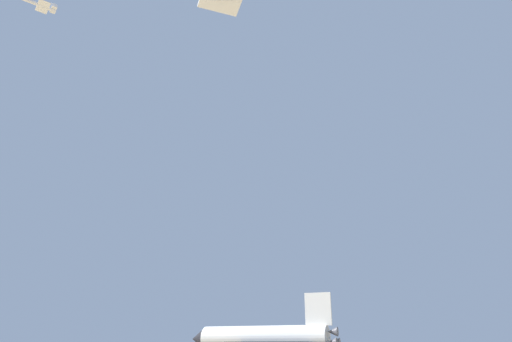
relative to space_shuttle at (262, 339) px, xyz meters
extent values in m
cylinder|color=white|center=(-0.50, 0.20, 0.05)|extent=(31.87, 17.73, 6.00)
cone|color=black|center=(16.15, -6.65, 0.05)|extent=(5.87, 6.79, 5.70)
ellipsoid|color=white|center=(11.52, -4.74, 1.70)|extent=(7.44, 6.14, 2.40)
cube|color=white|center=(-13.44, 5.53, 6.65)|extent=(6.15, 2.99, 7.60)
cone|color=#595960|center=(-16.40, 6.75, 1.45)|extent=(3.06, 2.95, 2.20)
cylinder|color=silver|center=(88.70, -28.87, 126.73)|extent=(11.46, 8.76, 1.50)
cube|color=silver|center=(87.48, -29.74, 126.53)|extent=(8.22, 9.07, 0.24)
cube|color=silver|center=(84.22, -32.06, 128.68)|extent=(2.07, 1.55, 2.60)
cube|color=silver|center=(84.22, -32.06, 126.93)|extent=(4.41, 5.07, 0.20)
camera|label=1|loc=(2.36, 119.61, -1.51)|focal=32.07mm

